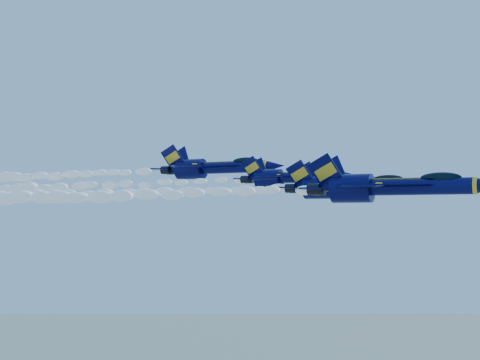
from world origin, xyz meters
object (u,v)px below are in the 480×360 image
at_px(jet_lead, 389,186).
at_px(jet_fourth, 214,168).
at_px(jet_third, 292,177).
at_px(jet_second, 349,186).

distance_m(jet_lead, jet_fourth, 41.29).
height_order(jet_third, jet_fourth, jet_fourth).
bearing_deg(jet_second, jet_fourth, 145.56).
bearing_deg(jet_fourth, jet_lead, -39.20).
relative_size(jet_second, jet_third, 1.02).
bearing_deg(jet_lead, jet_fourth, 140.80).
bearing_deg(jet_second, jet_third, 135.63).
distance_m(jet_second, jet_third, 14.90).
relative_size(jet_lead, jet_fourth, 0.88).
height_order(jet_second, jet_third, jet_third).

